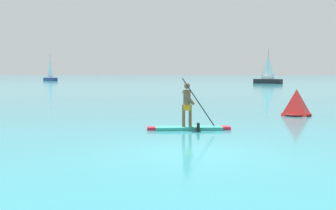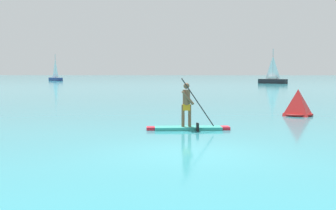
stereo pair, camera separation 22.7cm
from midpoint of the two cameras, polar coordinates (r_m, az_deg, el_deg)
name	(u,v)px [view 2 (the right image)]	position (r m, az deg, el deg)	size (l,w,h in m)	color
ground	(189,152)	(11.75, 3.22, -5.87)	(440.00, 440.00, 0.00)	teal
paddleboarder_mid_center	(188,120)	(16.07, 2.95, -1.93)	(2.97, 0.98, 1.87)	teal
race_marker_buoy	(298,104)	(21.94, 16.28, 0.13)	(1.46, 1.46, 1.24)	red
sailboat_left_horizon	(56,77)	(101.42, -13.87, 3.43)	(3.97, 4.23, 5.81)	navy
sailboat_right_horizon	(273,79)	(78.00, 13.09, 3.19)	(4.63, 3.81, 5.79)	black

